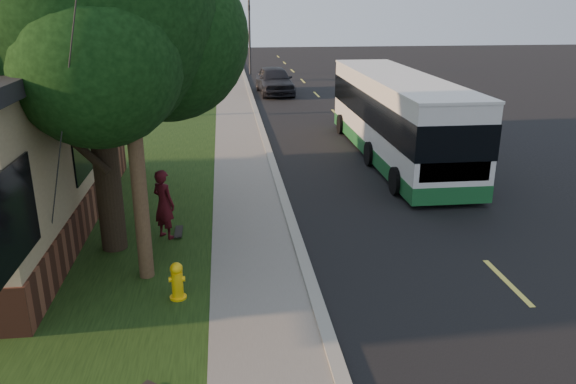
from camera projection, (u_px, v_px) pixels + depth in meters
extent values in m
plane|color=black|center=(313.00, 293.00, 10.98)|extent=(120.00, 120.00, 0.00)
cube|color=black|center=(378.00, 155.00, 20.81)|extent=(8.00, 80.00, 0.01)
cube|color=gray|center=(270.00, 156.00, 20.36)|extent=(0.25, 80.00, 0.12)
cube|color=slate|center=(243.00, 158.00, 20.26)|extent=(2.00, 80.00, 0.08)
cube|color=black|center=(144.00, 161.00, 19.88)|extent=(5.00, 80.00, 0.07)
cylinder|color=yellow|center=(177.00, 285.00, 10.59)|extent=(0.22, 0.22, 0.55)
sphere|color=yellow|center=(176.00, 269.00, 10.48)|extent=(0.24, 0.24, 0.24)
cylinder|color=yellow|center=(177.00, 279.00, 10.55)|extent=(0.30, 0.10, 0.10)
cylinder|color=yellow|center=(177.00, 279.00, 10.55)|extent=(0.10, 0.18, 0.10)
cylinder|color=yellow|center=(178.00, 297.00, 10.67)|extent=(0.32, 0.32, 0.04)
cylinder|color=#473321|center=(127.00, 51.00, 10.08)|extent=(0.30, 0.30, 9.00)
cylinder|color=#2D2D30|center=(65.00, 106.00, 9.20)|extent=(2.52, 3.21, 7.60)
cylinder|color=black|center=(106.00, 164.00, 12.21)|extent=(0.56, 0.56, 4.00)
sphere|color=black|center=(89.00, 9.00, 11.17)|extent=(5.20, 5.20, 5.20)
sphere|color=black|center=(165.00, 38.00, 12.08)|extent=(3.60, 3.60, 3.60)
sphere|color=black|center=(22.00, 26.00, 10.76)|extent=(3.80, 3.80, 3.80)
sphere|color=black|center=(96.00, 62.00, 10.27)|extent=(3.20, 3.20, 3.20)
cylinder|color=black|center=(183.00, 82.00, 26.96)|extent=(0.24, 0.24, 3.30)
cylinder|color=black|center=(181.00, 46.00, 26.42)|extent=(1.38, 0.57, 2.01)
cylinder|color=black|center=(181.00, 46.00, 26.42)|extent=(0.74, 1.21, 1.58)
cylinder|color=black|center=(181.00, 46.00, 26.42)|extent=(0.65, 1.05, 1.95)
cylinder|color=black|center=(181.00, 46.00, 26.42)|extent=(1.28, 0.53, 1.33)
cylinder|color=black|center=(181.00, 46.00, 26.42)|extent=(0.75, 1.21, 1.70)
cylinder|color=black|center=(202.00, 59.00, 38.33)|extent=(0.24, 0.24, 3.03)
cylinder|color=black|center=(201.00, 36.00, 37.84)|extent=(1.38, 0.57, 2.01)
cylinder|color=black|center=(201.00, 36.00, 37.84)|extent=(0.74, 1.21, 1.58)
cylinder|color=black|center=(201.00, 36.00, 37.84)|extent=(0.65, 1.05, 1.95)
cylinder|color=black|center=(201.00, 36.00, 37.84)|extent=(1.28, 0.53, 1.33)
cylinder|color=black|center=(201.00, 36.00, 37.84)|extent=(0.75, 1.21, 1.70)
cylinder|color=#2D2D30|center=(250.00, 38.00, 42.09)|extent=(0.16, 0.16, 5.50)
imported|color=black|center=(249.00, 13.00, 41.52)|extent=(0.18, 0.22, 1.10)
cube|color=silver|center=(396.00, 112.00, 19.89)|extent=(2.26, 10.86, 2.44)
cube|color=#195A2A|center=(394.00, 147.00, 20.31)|extent=(2.28, 10.88, 0.50)
cube|color=black|center=(397.00, 107.00, 19.84)|extent=(2.30, 10.90, 1.00)
cube|color=black|center=(456.00, 155.00, 14.86)|extent=(1.96, 0.06, 1.45)
cube|color=yellow|center=(461.00, 110.00, 14.48)|extent=(1.45, 0.06, 0.32)
cube|color=#FFF2CC|center=(429.00, 194.00, 15.12)|extent=(0.23, 0.04, 0.14)
cube|color=#FFF2CC|center=(477.00, 192.00, 15.27)|extent=(0.23, 0.04, 0.14)
cube|color=silver|center=(399.00, 77.00, 19.49)|extent=(2.31, 10.91, 0.08)
cylinder|color=black|center=(396.00, 181.00, 16.44)|extent=(0.25, 0.83, 0.83)
cylinder|color=black|center=(470.00, 178.00, 16.68)|extent=(0.25, 0.83, 0.83)
cylinder|color=black|center=(370.00, 154.00, 19.33)|extent=(0.25, 0.83, 0.83)
cylinder|color=black|center=(433.00, 152.00, 19.57)|extent=(0.25, 0.83, 0.83)
cylinder|color=black|center=(341.00, 124.00, 23.92)|extent=(0.25, 0.83, 0.83)
cylinder|color=black|center=(393.00, 123.00, 24.17)|extent=(0.25, 0.83, 0.83)
imported|color=#430D14|center=(164.00, 204.00, 13.15)|extent=(0.73, 0.70, 1.68)
cube|color=black|center=(179.00, 231.00, 13.59)|extent=(0.19, 0.73, 0.02)
cylinder|color=silver|center=(178.00, 237.00, 13.37)|extent=(0.16, 0.05, 0.05)
cylinder|color=silver|center=(179.00, 229.00, 13.84)|extent=(0.16, 0.05, 0.05)
cube|color=#12301E|center=(33.00, 171.00, 16.58)|extent=(1.53, 1.27, 1.21)
cube|color=#12301E|center=(30.00, 150.00, 16.37)|extent=(1.59, 1.32, 0.08)
imported|color=black|center=(275.00, 80.00, 33.96)|extent=(2.22, 4.96, 1.66)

